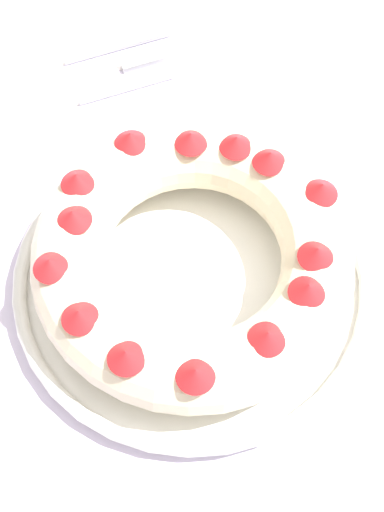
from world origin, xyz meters
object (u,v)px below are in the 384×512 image
object	(u,v)px
serving_dish	(192,279)
fork	(95,71)
serving_knife	(59,58)
cake_knife	(73,98)
bundt_cake	(192,255)

from	to	relation	value
serving_dish	fork	bearing A→B (deg)	-178.75
serving_dish	serving_knife	xyz separation A→B (m)	(-0.30, -0.04, -0.01)
fork	cake_knife	world-z (taller)	cake_knife
fork	serving_knife	size ratio (longest dim) A/B	0.91
bundt_cake	fork	size ratio (longest dim) A/B	1.35
bundt_cake	fork	xyz separation A→B (m)	(-0.27, -0.01, -0.05)
serving_dish	fork	world-z (taller)	serving_dish
serving_dish	cake_knife	bearing A→B (deg)	-171.23
fork	serving_dish	bearing A→B (deg)	6.37
serving_knife	serving_dish	bearing A→B (deg)	3.93
serving_dish	serving_knife	size ratio (longest dim) A/B	1.43
bundt_cake	serving_knife	world-z (taller)	bundt_cake
serving_dish	serving_knife	bearing A→B (deg)	-173.09
serving_knife	cake_knife	xyz separation A→B (m)	(0.06, -0.00, 0.00)
serving_dish	bundt_cake	bearing A→B (deg)	-125.91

